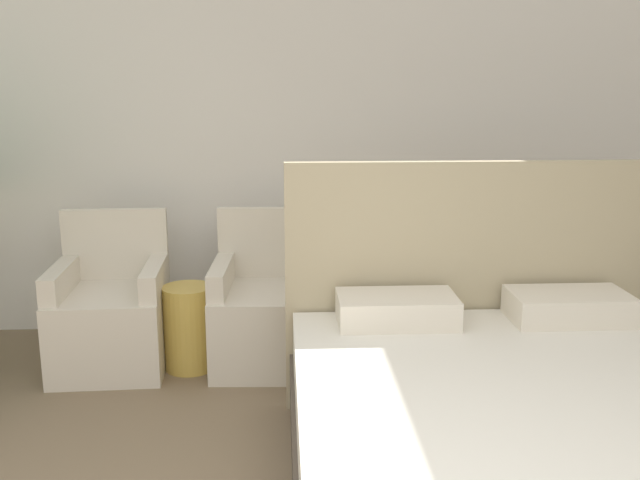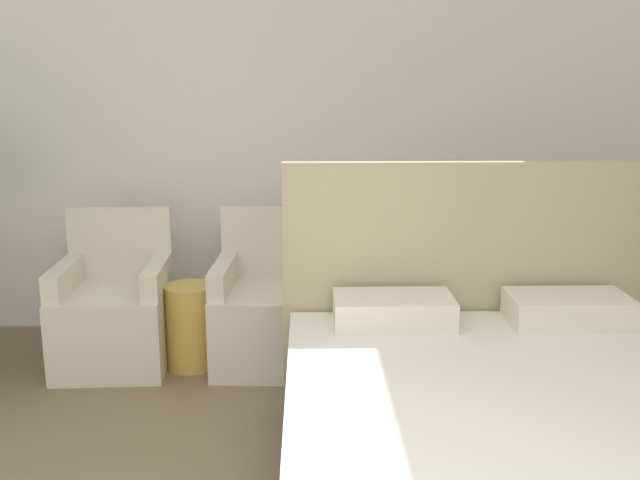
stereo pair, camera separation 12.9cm
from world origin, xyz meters
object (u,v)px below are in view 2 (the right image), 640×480
at_px(bed, 524,448).
at_px(armchair_near_window_right, 269,316).
at_px(side_table, 191,326).
at_px(armchair_near_window_left, 115,317).

relative_size(bed, armchair_near_window_right, 2.36).
bearing_deg(side_table, bed, -45.35).
bearing_deg(armchair_near_window_left, side_table, -7.74).
xyz_separation_m(armchair_near_window_left, armchair_near_window_right, (0.94, -0.00, 0.00)).
bearing_deg(armchair_near_window_left, armchair_near_window_right, -2.16).
relative_size(armchair_near_window_left, side_table, 1.80).
xyz_separation_m(armchair_near_window_left, side_table, (0.47, -0.05, -0.04)).
height_order(bed, side_table, bed).
distance_m(armchair_near_window_right, side_table, 0.47).
bearing_deg(side_table, armchair_near_window_right, 5.58).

